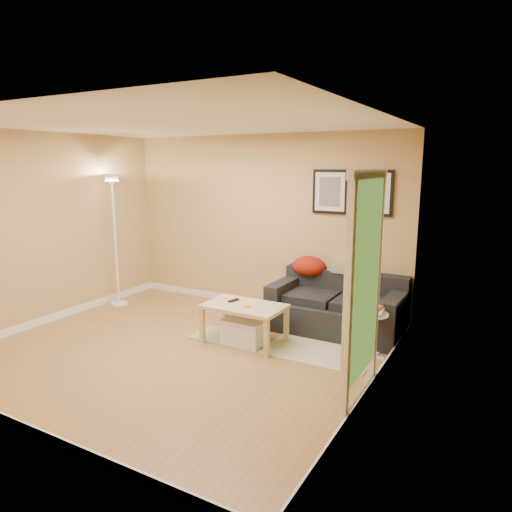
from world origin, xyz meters
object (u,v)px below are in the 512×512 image
object	(u,v)px
coffee_table	(244,324)
storage_bin	(245,331)
side_table	(372,335)
sofa	(337,304)
book_stack	(374,310)
floor_lamp	(116,244)

from	to	relation	value
coffee_table	storage_bin	xyz separation A→B (m)	(0.03, -0.03, -0.08)
coffee_table	storage_bin	world-z (taller)	coffee_table
storage_bin	side_table	size ratio (longest dim) A/B	1.00
sofa	coffee_table	xyz separation A→B (m)	(-0.85, -0.94, -0.13)
book_stack	side_table	bearing A→B (deg)	149.53
coffee_table	floor_lamp	size ratio (longest dim) A/B	0.48
storage_bin	floor_lamp	size ratio (longest dim) A/B	0.25
sofa	book_stack	bearing A→B (deg)	-43.07
side_table	floor_lamp	distance (m)	4.08
book_stack	floor_lamp	xyz separation A→B (m)	(-4.03, 0.06, 0.40)
side_table	book_stack	world-z (taller)	book_stack
sofa	book_stack	distance (m)	0.90
sofa	storage_bin	xyz separation A→B (m)	(-0.82, -0.97, -0.22)
coffee_table	floor_lamp	world-z (taller)	floor_lamp
sofa	storage_bin	bearing A→B (deg)	-130.40
coffee_table	book_stack	size ratio (longest dim) A/B	3.78
floor_lamp	coffee_table	bearing A→B (deg)	-8.89
sofa	side_table	distance (m)	0.89
sofa	coffee_table	bearing A→B (deg)	-132.28
coffee_table	sofa	bearing A→B (deg)	69.35
floor_lamp	storage_bin	bearing A→B (deg)	-9.48
floor_lamp	side_table	bearing A→B (deg)	-0.88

